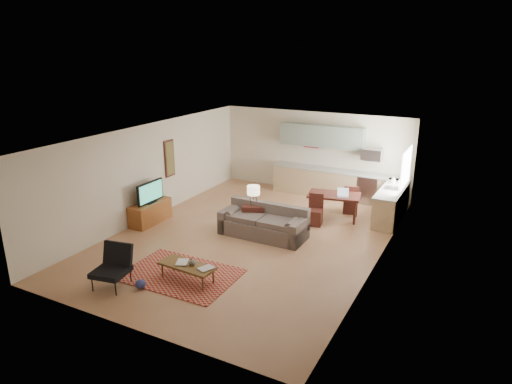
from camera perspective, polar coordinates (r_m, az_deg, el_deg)
The scene contains 25 objects.
room at distance 11.43m, azimuth -0.70°, elevation 0.55°, with size 9.00×9.00×9.00m.
kitchen_counter_back at distance 15.06m, azimuth 9.91°, elevation 1.03°, with size 4.26×0.64×0.92m, color tan, non-canonical shape.
kitchen_counter_right at distance 13.51m, azimuth 16.55°, elevation -1.43°, with size 0.64×2.26×0.92m, color tan, non-canonical shape.
kitchen_range at distance 14.79m, azimuth 13.96°, elevation 0.41°, with size 0.62×0.62×0.90m, color #A5A8AD.
kitchen_microwave at distance 14.53m, azimuth 14.30°, elevation 4.57°, with size 0.62×0.40×0.35m, color #A5A8AD.
upper_cabinets at distance 15.03m, azimuth 8.20°, elevation 6.94°, with size 2.80×0.34×0.70m, color gray.
window_right at distance 13.16m, azimuth 18.24°, elevation 2.86°, with size 0.02×1.40×1.05m, color white.
wall_art_left at distance 13.82m, azimuth -10.74°, elevation 4.15°, with size 0.06×0.42×1.10m, color olive, non-canonical shape.
triptych at distance 15.33m, azimuth 6.93°, elevation 6.44°, with size 1.70×0.04×0.50m, color beige, non-canonical shape.
rug at distance 10.19m, azimuth -9.43°, elevation -10.13°, with size 2.43×1.68×0.02m, color maroon.
sofa at distance 11.82m, azimuth 0.90°, elevation -3.70°, with size 2.35×1.02×0.82m, color brown, non-canonical shape.
coffee_table at distance 9.87m, azimuth -8.56°, elevation -9.92°, with size 1.24×0.49×0.37m, color #543A18, non-canonical shape.
book_a at distance 9.89m, azimuth -9.91°, elevation -8.63°, with size 0.34×0.39×0.03m, color maroon.
book_b at distance 9.65m, azimuth -6.64°, elevation -9.21°, with size 0.34×0.38×0.02m, color navy.
vase at distance 9.72m, azimuth -7.99°, elevation -8.58°, with size 0.18×0.18×0.16m, color black.
armchair at distance 9.86m, azimuth -17.73°, elevation -9.02°, with size 0.76×0.76×0.87m, color black, non-canonical shape.
tv_credenza at distance 13.09m, azimuth -13.07°, elevation -2.50°, with size 0.50×1.31×0.60m, color brown, non-canonical shape.
tv at distance 12.87m, azimuth -13.09°, elevation -0.02°, with size 0.10×1.00×0.60m, color black, non-canonical shape.
console_table at distance 12.26m, azimuth -0.32°, elevation -3.19°, with size 0.60×0.40×0.70m, color #381612, non-canonical shape.
table_lamp at distance 12.05m, azimuth -0.32°, elevation -0.41°, with size 0.34×0.34×0.56m, color beige, non-canonical shape.
dining_table at distance 13.22m, azimuth 9.65°, elevation -1.78°, with size 1.44×0.83×0.73m, color #381612, non-canonical shape.
dining_chair_near at distance 12.67m, azimuth 7.36°, elevation -2.25°, with size 0.41×0.43×0.86m, color #381612, non-canonical shape.
dining_chair_far at distance 13.75m, azimuth 11.79°, elevation -0.83°, with size 0.42×0.44×0.87m, color #381612, non-canonical shape.
laptop at distance 12.90m, azimuth 10.84°, elevation -0.09°, with size 0.31×0.23×0.23m, color #A5A8AD, non-canonical shape.
soap_bottle at distance 13.88m, azimuth 16.80°, elevation 1.46°, with size 0.10×0.11×0.19m, color beige.
Camera 1 is at (5.17, -9.61, 4.75)m, focal length 32.00 mm.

